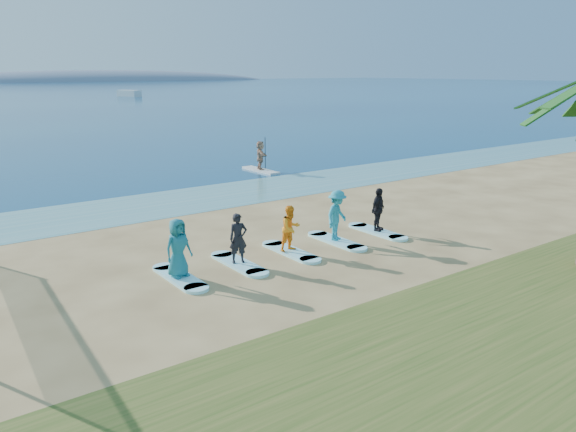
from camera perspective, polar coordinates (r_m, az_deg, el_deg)
ground at (r=16.91m, az=0.26°, el=-5.70°), size 600.00×600.00×0.00m
shallow_water at (r=25.75m, az=-13.82°, el=1.04°), size 600.00×600.00×0.00m
island_ridge at (r=329.76m, az=-18.37°, el=12.90°), size 220.00×56.00×18.00m
paddleboard at (r=33.65m, az=-2.81°, el=4.67°), size 0.76×3.01×0.12m
paddleboarder at (r=33.50m, az=-2.83°, el=6.19°), size 1.03×1.64×1.69m
boat_offshore_b at (r=134.82m, az=-15.82°, el=11.60°), size 4.09×6.21×1.42m
surfboard_0 at (r=16.64m, az=-10.96°, el=-6.15°), size 0.70×2.20×0.09m
student_0 at (r=16.35m, az=-11.11°, el=-3.19°), size 0.92×0.69×1.72m
surfboard_1 at (r=17.52m, az=-5.02°, el=-4.85°), size 0.70×2.20×0.09m
student_1 at (r=17.27m, az=-5.08°, el=-2.28°), size 0.65×0.51×1.56m
surfboard_2 at (r=18.58m, az=0.27°, el=-3.64°), size 0.70×2.20×0.09m
student_2 at (r=18.35m, az=0.28°, el=-1.25°), size 0.78×0.63×1.52m
surfboard_3 at (r=19.79m, az=4.95°, el=-2.55°), size 0.70×2.20×0.09m
student_3 at (r=19.54m, az=5.01°, el=0.06°), size 1.31×1.05×1.78m
surfboard_4 at (r=21.12m, az=9.05°, el=-1.57°), size 0.70×2.20×0.09m
student_4 at (r=20.90m, az=9.14°, el=0.66°), size 1.02×0.70×1.60m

